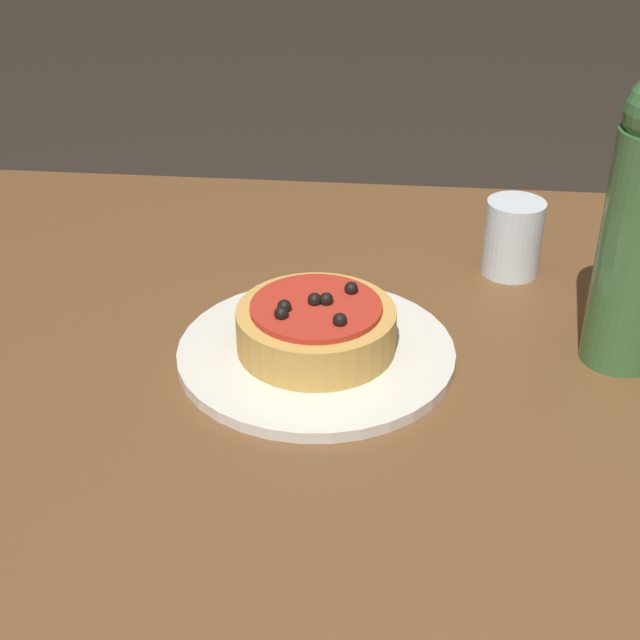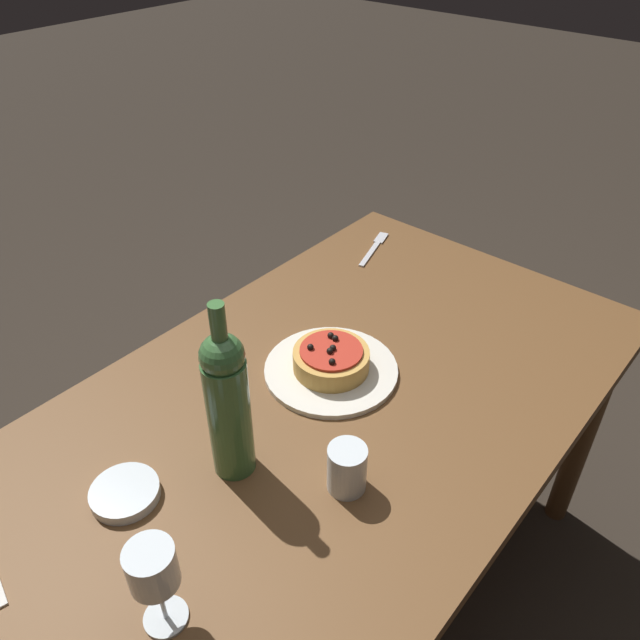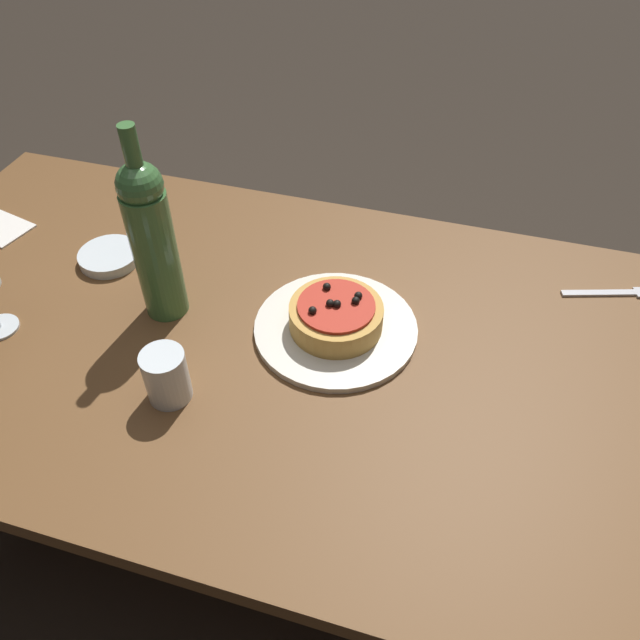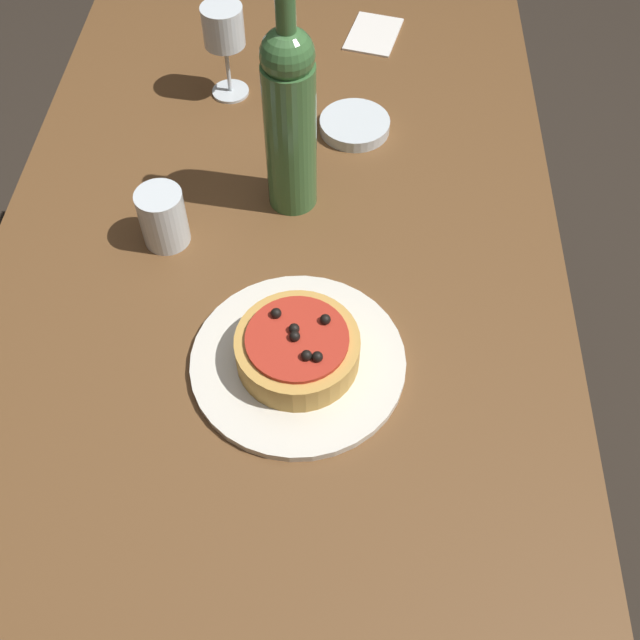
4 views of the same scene
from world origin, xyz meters
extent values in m
plane|color=#2D261E|center=(0.00, 0.00, 0.00)|extent=(14.00, 14.00, 0.00)
cube|color=brown|center=(0.00, 0.00, 0.72)|extent=(1.54, 0.84, 0.03)
cylinder|color=brown|center=(0.71, 0.36, 0.35)|extent=(0.06, 0.06, 0.70)
cylinder|color=brown|center=(0.71, -0.36, 0.35)|extent=(0.06, 0.06, 0.70)
cylinder|color=silver|center=(0.12, 0.05, 0.74)|extent=(0.28, 0.28, 0.01)
cylinder|color=gold|center=(0.12, 0.05, 0.77)|extent=(0.16, 0.16, 0.04)
cylinder|color=#B72D1E|center=(0.12, 0.05, 0.79)|extent=(0.13, 0.13, 0.01)
sphere|color=black|center=(0.15, 0.07, 0.80)|extent=(0.01, 0.01, 0.01)
sphere|color=black|center=(0.12, 0.04, 0.80)|extent=(0.01, 0.01, 0.01)
sphere|color=black|center=(0.11, 0.04, 0.80)|extent=(0.01, 0.01, 0.01)
sphere|color=black|center=(0.08, 0.02, 0.80)|extent=(0.01, 0.01, 0.01)
sphere|color=black|center=(0.15, 0.06, 0.80)|extent=(0.01, 0.01, 0.01)
sphere|color=black|center=(0.09, 0.08, 0.80)|extent=(0.01, 0.01, 0.01)
cylinder|color=silver|center=(-0.45, -0.11, 0.74)|extent=(0.06, 0.06, 0.00)
cylinder|color=silver|center=(-0.45, -0.11, 0.79)|extent=(0.01, 0.01, 0.09)
cylinder|color=silver|center=(-0.45, -0.11, 0.87)|extent=(0.07, 0.07, 0.07)
cylinder|color=#3D6B38|center=(-0.19, 0.02, 0.86)|extent=(0.07, 0.07, 0.24)
sphere|color=#3D6B38|center=(-0.19, 0.02, 0.99)|extent=(0.07, 0.07, 0.07)
cylinder|color=#3D6B38|center=(-0.19, 0.02, 1.05)|extent=(0.03, 0.03, 0.08)
cylinder|color=silver|center=(-0.09, -0.16, 0.78)|extent=(0.07, 0.07, 0.09)
cylinder|color=silver|center=(-0.36, 0.11, 0.75)|extent=(0.12, 0.12, 0.02)
cube|color=silver|center=(0.56, 0.27, 0.74)|extent=(0.13, 0.05, 0.00)
cube|color=silver|center=(0.65, 0.30, 0.74)|extent=(0.06, 0.04, 0.00)
camera|label=1|loc=(0.04, 0.80, 1.24)|focal=50.00mm
camera|label=2|loc=(-0.65, -0.58, 1.61)|focal=35.00mm
camera|label=3|loc=(0.31, -0.69, 1.51)|focal=35.00mm
camera|label=4|loc=(0.65, 0.10, 1.56)|focal=42.00mm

